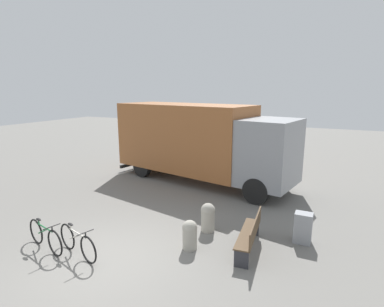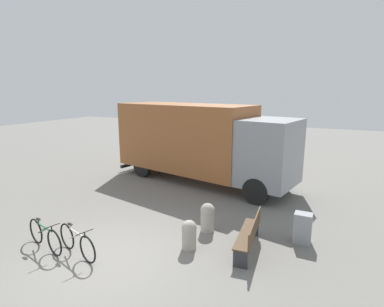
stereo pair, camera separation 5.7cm
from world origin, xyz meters
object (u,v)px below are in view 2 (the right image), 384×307
Objects in this scene: bicycle_near at (45,236)px; utility_box at (303,228)px; bicycle_middle at (77,242)px; bollard_near_bench at (189,234)px; bollard_far_bench at (208,216)px; park_bench at (250,233)px; delivery_truck at (199,140)px.

bicycle_near is 1.98× the size of utility_box.
utility_box reaches higher than bicycle_near.
bicycle_near is 1.01× the size of bicycle_middle.
bollard_near_bench is 0.92× the size of bollard_far_bench.
bicycle_middle is (0.98, 0.14, 0.00)m from bicycle_near.
bicycle_middle is at bearing -132.18° from bollard_far_bench.
bicycle_near is (-4.81, -2.27, -0.12)m from park_bench.
park_bench is 1.51m from bollard_far_bench.
bollard_far_bench is at bearing 88.25° from bollard_near_bench.
utility_box is at bearing 10.46° from bollard_far_bench.
bicycle_middle is 2.82m from bollard_near_bench.
delivery_truck is 6.17m from bollard_near_bench.
delivery_truck reaches higher than bollard_near_bench.
bollard_near_bench reaches higher than bicycle_middle.
bollard_far_bench reaches higher than bollard_near_bench.
utility_box is (2.62, 1.62, 0.00)m from bollard_near_bench.
bollard_far_bench is (-1.42, 0.53, -0.03)m from park_bench.
park_bench reaches higher than utility_box.
park_bench is 2.38× the size of bollard_near_bench.
delivery_truck is 7.45m from bicycle_near.
bicycle_middle is 2.11× the size of bollard_near_bench.
bollard_near_bench is (3.36, 1.66, 0.05)m from bicycle_near.
park_bench is at bearing 38.21° from bicycle_near.
bollard_far_bench is (2.29, -4.41, -1.44)m from delivery_truck.
bollard_near_bench is at bearing 47.68° from bicycle_middle.
bollard_near_bench is at bearing -91.75° from bollard_far_bench.
bicycle_middle is at bearing 113.50° from park_bench.
delivery_truck is 6.43m from utility_box.
park_bench is at bearing -42.05° from delivery_truck.
bicycle_near is (-1.10, -7.21, -1.53)m from delivery_truck.
bicycle_near is 2.12× the size of bollard_near_bench.
delivery_truck reaches higher than park_bench.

